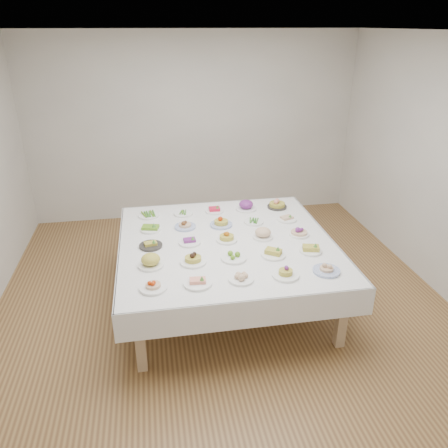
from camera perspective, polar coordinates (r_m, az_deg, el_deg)
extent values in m
plane|color=olive|center=(5.08, -0.30, -9.52)|extent=(5.00, 5.00, 0.00)
cube|color=white|center=(4.20, -0.40, 23.92)|extent=(5.00, 5.00, 0.02)
cube|color=silver|center=(6.83, -3.93, 12.34)|extent=(5.00, 0.02, 2.80)
cube|color=silver|center=(2.30, 10.47, -15.06)|extent=(5.00, 0.02, 2.80)
cube|color=silver|center=(5.43, 26.83, 6.46)|extent=(0.02, 5.00, 2.80)
cube|color=white|center=(4.67, 0.32, -2.54)|extent=(2.25, 2.25, 0.06)
cube|color=white|center=(5.72, -1.68, 1.56)|extent=(2.27, 0.02, 0.28)
cube|color=white|center=(3.79, 3.39, -11.71)|extent=(2.27, 0.02, 0.28)
cube|color=white|center=(5.02, 13.04, -2.58)|extent=(0.02, 2.27, 0.28)
cube|color=white|center=(4.68, -13.40, -4.76)|extent=(0.02, 2.27, 0.28)
cube|color=tan|center=(4.03, -10.94, -14.43)|extent=(0.09, 0.09, 0.69)
cube|color=tan|center=(4.36, 15.15, -11.48)|extent=(0.09, 0.09, 0.69)
cube|color=tan|center=(5.62, -10.93, -2.32)|extent=(0.09, 0.09, 0.69)
cube|color=tan|center=(5.87, 7.76, -0.90)|extent=(0.09, 0.09, 0.69)
cylinder|color=white|center=(3.90, -9.22, -8.24)|extent=(0.24, 0.24, 0.02)
cylinder|color=white|center=(3.91, -3.45, -7.76)|extent=(0.25, 0.25, 0.02)
cylinder|color=white|center=(3.97, 2.24, -7.23)|extent=(0.23, 0.23, 0.02)
cylinder|color=white|center=(4.06, 8.03, -6.66)|extent=(0.25, 0.25, 0.02)
cylinder|color=#4C66B2|center=(4.20, 13.21, -6.01)|extent=(0.25, 0.25, 0.02)
cylinder|color=white|center=(4.24, -9.50, -5.33)|extent=(0.25, 0.25, 0.02)
cylinder|color=white|center=(4.25, -4.05, -4.97)|extent=(0.25, 0.25, 0.02)
cylinder|color=white|center=(4.30, 1.27, -4.49)|extent=(0.25, 0.25, 0.02)
cylinder|color=white|center=(4.39, 6.44, -4.03)|extent=(0.25, 0.25, 0.02)
cylinder|color=white|center=(4.52, 11.25, -3.49)|extent=(0.23, 0.23, 0.02)
cylinder|color=#2C2A27|center=(4.59, -9.54, -2.85)|extent=(0.24, 0.24, 0.02)
cylinder|color=white|center=(4.61, -4.52, -2.44)|extent=(0.23, 0.23, 0.02)
cylinder|color=white|center=(4.65, 0.36, -2.13)|extent=(0.22, 0.22, 0.02)
cylinder|color=white|center=(4.73, 5.08, -1.72)|extent=(0.22, 0.22, 0.02)
cylinder|color=white|center=(4.84, 9.75, -1.36)|extent=(0.22, 0.22, 0.02)
cylinder|color=white|center=(4.95, -9.57, -0.73)|extent=(0.23, 0.23, 0.02)
cylinder|color=#4C66B2|center=(4.97, -5.10, -0.40)|extent=(0.24, 0.24, 0.02)
cylinder|color=#4C66B2|center=(5.00, -0.37, -0.12)|extent=(0.25, 0.25, 0.02)
cylinder|color=white|center=(5.08, 3.89, 0.26)|extent=(0.22, 0.22, 0.02)
cylinder|color=white|center=(5.19, 8.19, 0.58)|extent=(0.23, 0.23, 0.02)
cylinder|color=white|center=(5.31, -9.77, 1.08)|extent=(0.24, 0.24, 0.02)
cylinder|color=white|center=(5.31, -5.35, 1.34)|extent=(0.23, 0.23, 0.02)
cylinder|color=white|center=(5.36, -1.26, 1.66)|extent=(0.22, 0.22, 0.02)
cylinder|color=white|center=(5.44, 2.89, 1.97)|extent=(0.25, 0.25, 0.02)
cylinder|color=#2C2A27|center=(5.53, 6.93, 2.22)|extent=(0.24, 0.24, 0.02)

